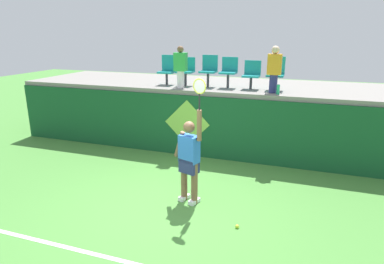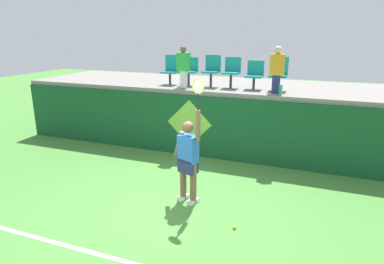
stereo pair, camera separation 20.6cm
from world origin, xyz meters
name	(u,v)px [view 1 (the left image)]	position (x,y,z in m)	size (l,w,h in m)	color
ground_plane	(167,207)	(0.00, 0.00, 0.00)	(40.00, 40.00, 0.00)	#478438
court_back_wall	(209,127)	(0.00, 2.92, 0.83)	(12.07, 0.20, 1.67)	#144C28
spectator_platform	(224,86)	(0.00, 4.41, 1.73)	(12.07, 3.09, 0.12)	gray
court_baseline_stripe	(122,261)	(0.00, -1.68, 0.00)	(10.86, 0.08, 0.01)	white
tennis_player	(189,158)	(0.34, 0.37, 0.94)	(0.73, 0.37, 2.48)	white
tennis_ball	(237,226)	(1.44, -0.26, 0.03)	(0.07, 0.07, 0.07)	#D1E533
water_bottle	(278,89)	(1.69, 3.09, 1.91)	(0.08, 0.08, 0.24)	#26B272
stadium_chair_0	(168,69)	(-1.52, 3.73, 2.24)	(0.44, 0.42, 0.84)	#38383D
stadium_chair_1	(186,70)	(-0.94, 3.72, 2.24)	(0.44, 0.42, 0.79)	#38383D
stadium_chair_2	(209,69)	(-0.28, 3.72, 2.28)	(0.44, 0.42, 0.87)	#38383D
stadium_chair_3	(229,70)	(0.29, 3.72, 2.26)	(0.44, 0.42, 0.82)	#38383D
stadium_chair_4	(252,73)	(0.92, 3.72, 2.20)	(0.44, 0.42, 0.75)	#38383D
stadium_chair_5	(276,72)	(1.54, 3.73, 2.26)	(0.44, 0.42, 0.86)	#38383D
spectator_0	(274,69)	(1.54, 3.28, 2.39)	(0.34, 0.20, 1.15)	navy
spectator_1	(181,66)	(-0.94, 3.26, 2.37)	(0.34, 0.20, 1.12)	white
wall_signage_mount	(187,155)	(-0.60, 2.81, 0.00)	(1.27, 0.01, 1.55)	#144C28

